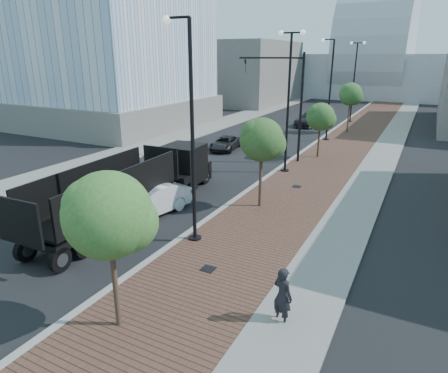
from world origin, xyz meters
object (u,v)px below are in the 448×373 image
at_px(dump_truck, 153,181).
at_px(white_sedan, 149,201).
at_px(dark_car_mid, 225,143).
at_px(pedestrian, 283,296).

xyz_separation_m(dump_truck, white_sedan, (0.83, -1.50, -0.50)).
distance_m(dump_truck, dark_car_mid, 13.56).
xyz_separation_m(dump_truck, dark_car_mid, (-2.43, 13.32, -0.70)).
xyz_separation_m(dark_car_mid, pedestrian, (12.12, -19.77, 0.37)).
distance_m(dump_truck, white_sedan, 1.79).
bearing_deg(dump_truck, dark_car_mid, 97.82).
relative_size(dump_truck, white_sedan, 2.86).
xyz_separation_m(dump_truck, pedestrian, (9.68, -6.45, -0.33)).
bearing_deg(white_sedan, dark_car_mid, 114.76).
bearing_deg(white_sedan, dump_truck, 131.40).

